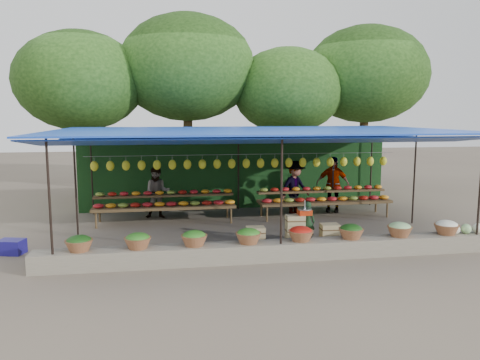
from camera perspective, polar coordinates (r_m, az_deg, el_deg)
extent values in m
plane|color=brown|center=(13.30, 1.83, -6.07)|extent=(60.00, 60.00, 0.00)
cube|color=#696554|center=(10.66, 4.78, -8.56)|extent=(10.60, 0.55, 0.40)
cylinder|color=black|center=(10.17, -22.17, -2.99)|extent=(0.05, 0.05, 2.80)
cylinder|color=black|center=(10.24, 5.06, -2.35)|extent=(0.05, 0.05, 2.80)
cylinder|color=black|center=(12.34, 27.19, -1.43)|extent=(0.05, 0.05, 2.80)
cylinder|color=black|center=(12.97, -19.41, -0.58)|extent=(0.05, 0.05, 2.80)
cylinder|color=black|center=(14.74, 20.48, 0.35)|extent=(0.05, 0.05, 2.80)
cylinder|color=black|center=(15.81, -17.64, 0.97)|extent=(0.05, 0.05, 2.80)
cylinder|color=black|center=(15.86, -0.20, 1.37)|extent=(0.05, 0.05, 2.80)
cylinder|color=black|center=(17.29, 15.70, 1.62)|extent=(0.05, 0.05, 2.80)
cube|color=blue|center=(12.90, 1.89, 6.08)|extent=(10.80, 6.60, 0.04)
cube|color=blue|center=(10.96, 3.96, 4.78)|extent=(10.80, 2.19, 0.26)
cube|color=blue|center=(14.87, 0.36, 5.65)|extent=(10.80, 2.19, 0.26)
cylinder|color=#A8A8AD|center=(14.32, 0.77, 3.15)|extent=(9.60, 0.01, 0.01)
ellipsoid|color=yellow|center=(14.26, -17.34, 1.63)|extent=(0.23, 0.17, 0.30)
ellipsoid|color=yellow|center=(14.20, -15.54, 1.68)|extent=(0.23, 0.17, 0.30)
ellipsoid|color=yellow|center=(14.16, -13.73, 1.73)|extent=(0.23, 0.17, 0.30)
ellipsoid|color=yellow|center=(14.13, -11.91, 1.77)|extent=(0.23, 0.17, 0.30)
ellipsoid|color=yellow|center=(14.12, -10.08, 1.82)|extent=(0.23, 0.17, 0.30)
ellipsoid|color=yellow|center=(14.12, -8.26, 1.86)|extent=(0.23, 0.17, 0.30)
ellipsoid|color=yellow|center=(14.14, -6.43, 1.90)|extent=(0.23, 0.17, 0.30)
ellipsoid|color=yellow|center=(14.17, -4.61, 1.93)|extent=(0.23, 0.17, 0.30)
ellipsoid|color=yellow|center=(14.22, -2.81, 1.97)|extent=(0.23, 0.17, 0.30)
ellipsoid|color=yellow|center=(14.28, -1.01, 2.00)|extent=(0.23, 0.17, 0.30)
ellipsoid|color=yellow|center=(14.35, 0.77, 2.04)|extent=(0.23, 0.17, 0.30)
ellipsoid|color=yellow|center=(14.44, 2.53, 2.06)|extent=(0.23, 0.17, 0.30)
ellipsoid|color=yellow|center=(14.54, 4.26, 2.09)|extent=(0.23, 0.17, 0.30)
ellipsoid|color=yellow|center=(14.65, 5.97, 2.12)|extent=(0.23, 0.17, 0.30)
ellipsoid|color=yellow|center=(14.78, 7.66, 2.14)|extent=(0.23, 0.17, 0.30)
ellipsoid|color=yellow|center=(14.91, 9.31, 2.16)|extent=(0.23, 0.17, 0.30)
ellipsoid|color=yellow|center=(15.07, 10.93, 2.18)|extent=(0.23, 0.17, 0.30)
ellipsoid|color=yellow|center=(15.23, 12.52, 2.19)|extent=(0.23, 0.17, 0.30)
ellipsoid|color=yellow|center=(15.40, 14.07, 2.21)|extent=(0.23, 0.17, 0.30)
ellipsoid|color=yellow|center=(15.59, 15.59, 2.22)|extent=(0.23, 0.17, 0.30)
ellipsoid|color=yellow|center=(15.78, 17.07, 2.23)|extent=(0.23, 0.17, 0.30)
ellipsoid|color=#1A4612|center=(10.38, -19.05, -7.03)|extent=(0.52, 0.52, 0.23)
ellipsoid|color=#30741F|center=(10.25, -12.37, -6.96)|extent=(0.52, 0.52, 0.23)
ellipsoid|color=#30741F|center=(10.25, -5.61, -6.80)|extent=(0.52, 0.52, 0.23)
ellipsoid|color=#30741F|center=(10.40, 1.04, -6.55)|extent=(0.52, 0.52, 0.23)
ellipsoid|color=#A8170E|center=(10.68, 7.42, -6.23)|extent=(0.52, 0.52, 0.23)
ellipsoid|color=#1A4612|center=(11.08, 13.40, -5.86)|extent=(0.52, 0.52, 0.23)
ellipsoid|color=#97CC80|center=(11.59, 18.90, -5.46)|extent=(0.52, 0.52, 0.23)
ellipsoid|color=white|center=(12.20, 23.89, -5.06)|extent=(0.52, 0.52, 0.23)
cube|color=#1B4518|center=(16.12, -0.35, 0.94)|extent=(10.60, 0.06, 2.50)
cylinder|color=#372714|center=(18.72, -18.61, 3.77)|extent=(0.36, 0.36, 3.97)
ellipsoid|color=#15320D|center=(18.72, -18.95, 11.36)|extent=(4.77, 4.77, 3.69)
cylinder|color=#372714|center=(18.90, -6.35, 4.95)|extent=(0.36, 0.36, 4.48)
ellipsoid|color=#15320D|center=(18.96, -6.48, 13.43)|extent=(5.39, 5.39, 4.17)
cylinder|color=#372714|center=(19.27, 5.71, 3.87)|extent=(0.36, 0.36, 3.71)
ellipsoid|color=#15320D|center=(19.24, 5.81, 10.78)|extent=(4.47, 4.47, 3.45)
cylinder|color=#372714|center=(20.81, 14.81, 4.84)|extent=(0.36, 0.36, 4.35)
ellipsoid|color=#15320D|center=(20.85, 15.08, 12.32)|extent=(5.24, 5.24, 4.05)
cube|color=#44331B|center=(14.21, -9.16, -3.19)|extent=(4.20, 0.95, 0.08)
cube|color=#44331B|center=(14.45, -9.19, -1.87)|extent=(4.20, 0.35, 0.06)
cylinder|color=#44331B|center=(14.00, -17.15, -4.66)|extent=(0.06, 0.06, 0.50)
cylinder|color=#44331B|center=(14.01, -1.10, -4.29)|extent=(0.06, 0.06, 0.50)
cylinder|color=#44331B|center=(14.77, -16.75, -3.99)|extent=(0.06, 0.06, 0.50)
cylinder|color=#44331B|center=(14.79, -1.55, -3.63)|extent=(0.06, 0.06, 0.50)
ellipsoid|color=red|center=(14.16, -16.88, -3.06)|extent=(0.31, 0.26, 0.13)
ellipsoid|color=olive|center=(14.56, -16.70, -1.68)|extent=(0.26, 0.22, 0.12)
ellipsoid|color=orange|center=(14.12, -15.47, -3.03)|extent=(0.31, 0.26, 0.13)
ellipsoid|color=#A8170E|center=(14.52, -15.33, -1.65)|extent=(0.26, 0.22, 0.12)
ellipsoid|color=olive|center=(14.09, -14.05, -3.01)|extent=(0.31, 0.26, 0.13)
ellipsoid|color=red|center=(14.48, -13.95, -1.62)|extent=(0.26, 0.22, 0.12)
ellipsoid|color=#A8170E|center=(14.06, -12.63, -2.98)|extent=(0.31, 0.26, 0.13)
ellipsoid|color=orange|center=(14.46, -12.57, -1.59)|extent=(0.26, 0.22, 0.12)
ellipsoid|color=red|center=(14.05, -11.20, -2.95)|extent=(0.31, 0.26, 0.13)
ellipsoid|color=red|center=(14.44, -11.18, -1.56)|extent=(0.26, 0.22, 0.12)
ellipsoid|color=orange|center=(14.04, -9.77, -2.92)|extent=(0.31, 0.26, 0.13)
ellipsoid|color=orange|center=(14.44, -9.79, -1.53)|extent=(0.26, 0.22, 0.12)
ellipsoid|color=red|center=(14.04, -8.34, -2.88)|extent=(0.31, 0.26, 0.13)
ellipsoid|color=olive|center=(14.44, -8.40, -1.50)|extent=(0.26, 0.22, 0.12)
ellipsoid|color=orange|center=(14.05, -6.91, -2.85)|extent=(0.31, 0.26, 0.13)
ellipsoid|color=#A8170E|center=(14.45, -7.02, -1.46)|extent=(0.26, 0.22, 0.12)
ellipsoid|color=olive|center=(14.07, -5.49, -2.81)|extent=(0.31, 0.26, 0.13)
ellipsoid|color=red|center=(14.47, -5.63, -1.43)|extent=(0.26, 0.22, 0.12)
ellipsoid|color=#A8170E|center=(14.10, -4.07, -2.77)|extent=(0.31, 0.26, 0.13)
ellipsoid|color=orange|center=(14.50, -4.25, -1.40)|extent=(0.26, 0.22, 0.12)
ellipsoid|color=red|center=(14.14, -2.66, -2.73)|extent=(0.31, 0.26, 0.13)
ellipsoid|color=red|center=(14.53, -2.88, -1.36)|extent=(0.26, 0.22, 0.12)
ellipsoid|color=orange|center=(14.18, -1.25, -2.69)|extent=(0.31, 0.26, 0.13)
ellipsoid|color=orange|center=(14.57, -1.51, -1.32)|extent=(0.26, 0.22, 0.12)
cube|color=#44331B|center=(15.08, 10.23, -2.56)|extent=(4.20, 0.95, 0.08)
cube|color=#44331B|center=(15.31, 9.87, -1.33)|extent=(4.20, 0.35, 0.06)
cylinder|color=#44331B|center=(14.21, 3.30, -4.12)|extent=(0.06, 0.06, 0.50)
cylinder|color=#44331B|center=(15.53, 17.50, -3.44)|extent=(0.06, 0.06, 0.50)
cylinder|color=#44331B|center=(14.97, 2.63, -3.49)|extent=(0.06, 0.06, 0.50)
cylinder|color=#44331B|center=(16.24, 16.23, -2.90)|extent=(0.06, 0.06, 0.50)
ellipsoid|color=red|center=(14.39, 3.29, -2.55)|extent=(0.31, 0.26, 0.13)
ellipsoid|color=olive|center=(14.78, 2.91, -1.20)|extent=(0.26, 0.22, 0.12)
ellipsoid|color=orange|center=(14.47, 4.64, -2.50)|extent=(0.31, 0.26, 0.13)
ellipsoid|color=#A8170E|center=(14.85, 4.23, -1.17)|extent=(0.26, 0.22, 0.12)
ellipsoid|color=olive|center=(14.56, 5.98, -2.45)|extent=(0.31, 0.26, 0.13)
ellipsoid|color=red|center=(14.94, 5.54, -1.13)|extent=(0.26, 0.22, 0.12)
ellipsoid|color=#A8170E|center=(14.66, 7.30, -2.41)|extent=(0.31, 0.26, 0.13)
ellipsoid|color=orange|center=(15.04, 6.82, -1.09)|extent=(0.26, 0.22, 0.12)
ellipsoid|color=red|center=(14.76, 8.60, -2.36)|extent=(0.31, 0.26, 0.13)
ellipsoid|color=red|center=(15.14, 8.10, -1.05)|extent=(0.26, 0.22, 0.12)
ellipsoid|color=orange|center=(14.87, 9.88, -2.31)|extent=(0.31, 0.26, 0.13)
ellipsoid|color=orange|center=(15.25, 9.35, -1.02)|extent=(0.26, 0.22, 0.12)
ellipsoid|color=red|center=(14.99, 11.15, -2.26)|extent=(0.31, 0.26, 0.13)
ellipsoid|color=olive|center=(15.36, 10.59, -0.98)|extent=(0.26, 0.22, 0.12)
ellipsoid|color=orange|center=(15.12, 12.39, -2.21)|extent=(0.31, 0.26, 0.13)
ellipsoid|color=#A8170E|center=(15.48, 11.80, -0.94)|extent=(0.26, 0.22, 0.12)
ellipsoid|color=olive|center=(15.25, 13.61, -2.16)|extent=(0.31, 0.26, 0.13)
ellipsoid|color=red|center=(15.61, 13.00, -0.90)|extent=(0.26, 0.22, 0.12)
ellipsoid|color=#A8170E|center=(15.39, 14.81, -2.11)|extent=(0.31, 0.26, 0.13)
ellipsoid|color=orange|center=(15.75, 14.18, -0.86)|extent=(0.26, 0.22, 0.12)
ellipsoid|color=red|center=(15.54, 15.99, -2.06)|extent=(0.31, 0.26, 0.13)
ellipsoid|color=red|center=(15.89, 15.33, -0.83)|extent=(0.26, 0.22, 0.12)
ellipsoid|color=orange|center=(15.69, 17.14, -2.01)|extent=(0.31, 0.26, 0.13)
ellipsoid|color=orange|center=(16.04, 16.47, -0.79)|extent=(0.26, 0.22, 0.12)
cube|color=tan|center=(11.56, 1.91, -7.60)|extent=(0.47, 0.37, 0.25)
cube|color=tan|center=(11.49, 1.91, -6.35)|extent=(0.47, 0.37, 0.25)
cube|color=tan|center=(11.79, 6.71, -7.33)|extent=(0.47, 0.37, 0.25)
cube|color=tan|center=(11.73, 6.73, -6.11)|extent=(0.47, 0.37, 0.25)
cube|color=tan|center=(11.67, 6.76, -4.87)|extent=(0.47, 0.37, 0.25)
cube|color=tan|center=(12.07, 10.85, -7.07)|extent=(0.47, 0.37, 0.25)
cube|color=tan|center=(12.00, 10.88, -5.87)|extent=(0.47, 0.37, 0.25)
cube|color=red|center=(11.69, 7.89, -3.91)|extent=(0.32, 0.28, 0.13)
cylinder|color=#A8A8AD|center=(11.68, 7.90, -3.52)|extent=(0.34, 0.34, 0.03)
cylinder|color=#A8A8AD|center=(11.66, 7.91, -3.03)|extent=(0.03, 0.03, 0.24)
imported|color=#17331B|center=(12.02, 8.20, -5.07)|extent=(0.45, 0.37, 1.06)
imported|color=slate|center=(14.84, -10.02, -1.52)|extent=(0.83, 0.66, 1.62)
imported|color=slate|center=(15.37, 6.73, -0.90)|extent=(1.29, 1.06, 1.74)
imported|color=slate|center=(15.86, 11.22, -0.51)|extent=(1.17, 0.86, 1.85)
cube|color=navy|center=(10.92, -13.59, -8.74)|extent=(0.52, 0.45, 0.26)
cube|color=navy|center=(12.24, -26.10, -7.33)|extent=(0.65, 0.53, 0.34)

